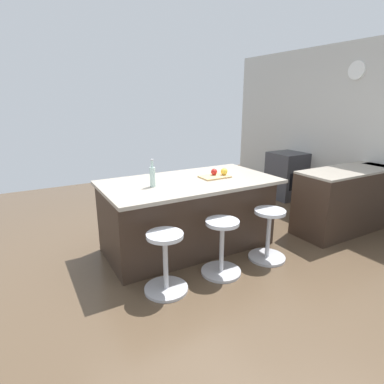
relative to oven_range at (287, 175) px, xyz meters
The scene contains 12 objects.
ground_plane 3.03m from the oven_range, 21.48° to the left, with size 8.18×8.18×0.00m, color brown.
interior_partition_left 1.48m from the oven_range, 107.66° to the left, with size 0.15×5.82×2.72m.
sink_cabinet 1.58m from the oven_range, 90.16° to the left, with size 2.46×0.60×1.18m.
oven_range is the anchor object (origin of this frame).
kitchen_island 2.85m from the oven_range, 19.60° to the left, with size 2.11×1.14×0.90m.
stool_by_window 2.65m from the oven_range, 40.14° to the left, with size 0.44×0.44×0.62m.
stool_middle 3.19m from the oven_range, 32.38° to the left, with size 0.44×0.44×0.62m.
stool_near_camera 3.77m from the oven_range, 26.94° to the left, with size 0.44×0.44×0.62m.
cutting_board 2.61m from the oven_range, 23.73° to the left, with size 0.36×0.24×0.02m, color tan.
apple_red 2.58m from the oven_range, 22.88° to the left, with size 0.08×0.08×0.08m, color red.
apple_yellow 2.50m from the oven_range, 25.21° to the left, with size 0.09×0.09×0.09m, color gold.
water_bottle 3.41m from the oven_range, 18.21° to the left, with size 0.06×0.06×0.31m.
Camera 1 is at (1.69, 3.13, 1.85)m, focal length 29.47 mm.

